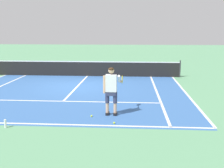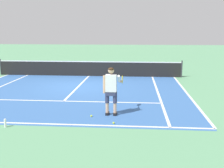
{
  "view_description": "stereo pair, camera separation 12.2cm",
  "coord_description": "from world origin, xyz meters",
  "views": [
    {
      "loc": [
        2.87,
        -14.19,
        3.01
      ],
      "look_at": [
        2.17,
        -4.44,
        1.05
      ],
      "focal_mm": 44.08,
      "sensor_mm": 36.0,
      "label": 1
    },
    {
      "loc": [
        2.99,
        -14.18,
        3.01
      ],
      "look_at": [
        2.17,
        -4.44,
        1.05
      ],
      "focal_mm": 44.08,
      "sensor_mm": 36.0,
      "label": 2
    }
  ],
  "objects": [
    {
      "name": "tennis_net",
      "position": [
        0.0,
        3.31,
        0.5
      ],
      "size": [
        11.96,
        0.08,
        1.07
      ],
      "color": "#333338",
      "rests_on": "ground"
    },
    {
      "name": "line_baseline",
      "position": [
        0.0,
        -5.95,
        0.0
      ],
      "size": [
        10.98,
        0.1,
        0.01
      ],
      "primitive_type": "cube",
      "color": "white",
      "rests_on": "ground"
    },
    {
      "name": "tennis_player",
      "position": [
        2.18,
        -4.81,
        0.99
      ],
      "size": [
        0.66,
        1.11,
        1.71
      ],
      "color": "black",
      "rests_on": "ground"
    },
    {
      "name": "water_bottle",
      "position": [
        -1.01,
        -6.35,
        0.13
      ],
      "size": [
        0.07,
        0.07,
        0.27
      ],
      "primitive_type": "cylinder",
      "color": "white",
      "rests_on": "ground"
    },
    {
      "name": "line_singles_right",
      "position": [
        4.12,
        -1.32,
        0.0
      ],
      "size": [
        0.1,
        9.26,
        0.01
      ],
      "primitive_type": "cube",
      "color": "white",
      "rests_on": "ground"
    },
    {
      "name": "tennis_ball_near_feet",
      "position": [
        2.33,
        -5.76,
        0.03
      ],
      "size": [
        0.07,
        0.07,
        0.07
      ],
      "primitive_type": "sphere",
      "color": "#CCE02D",
      "rests_on": "ground"
    },
    {
      "name": "court_inner_surface",
      "position": [
        0.0,
        -1.32,
        0.0
      ],
      "size": [
        10.98,
        9.66,
        0.0
      ],
      "primitive_type": "cube",
      "color": "#3866A8",
      "rests_on": "ground"
    },
    {
      "name": "line_doubles_right",
      "position": [
        5.49,
        -1.32,
        0.0
      ],
      "size": [
        0.1,
        9.26,
        0.01
      ],
      "primitive_type": "cube",
      "color": "white",
      "rests_on": "ground"
    },
    {
      "name": "ground_plane",
      "position": [
        0.0,
        0.0,
        0.0
      ],
      "size": [
        80.0,
        80.0,
        0.0
      ],
      "primitive_type": "plane",
      "color": "#609E70"
    },
    {
      "name": "line_service",
      "position": [
        0.0,
        -3.09,
        0.0
      ],
      "size": [
        8.23,
        0.1,
        0.01
      ],
      "primitive_type": "cube",
      "color": "white",
      "rests_on": "ground"
    },
    {
      "name": "line_centre_service",
      "position": [
        0.0,
        0.11,
        0.0
      ],
      "size": [
        0.1,
        6.4,
        0.01
      ],
      "primitive_type": "cube",
      "color": "white",
      "rests_on": "ground"
    },
    {
      "name": "tennis_ball_by_baseline",
      "position": [
        1.5,
        -5.1,
        0.03
      ],
      "size": [
        0.07,
        0.07,
        0.07
      ],
      "primitive_type": "sphere",
      "color": "#CCE02D",
      "rests_on": "ground"
    }
  ]
}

